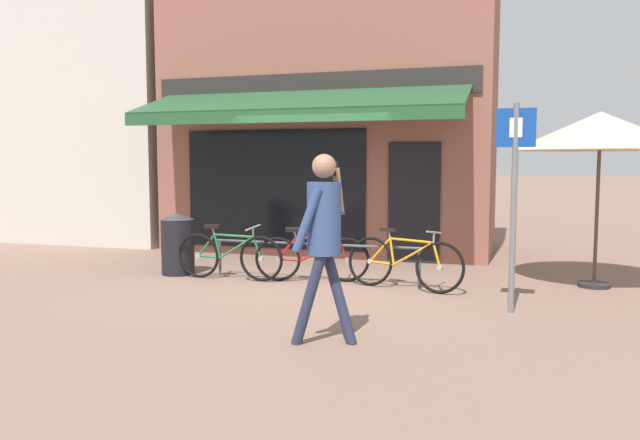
{
  "coord_description": "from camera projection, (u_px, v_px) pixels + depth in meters",
  "views": [
    {
      "loc": [
        3.12,
        -8.37,
        1.75
      ],
      "look_at": [
        0.84,
        -1.15,
        1.05
      ],
      "focal_mm": 35.0,
      "sensor_mm": 36.0,
      "label": 1
    }
  ],
  "objects": [
    {
      "name": "bicycle_orange",
      "position": [
        404.0,
        262.0,
        8.61
      ],
      "size": [
        1.72,
        0.57,
        0.86
      ],
      "rotation": [
        -0.13,
        0.0,
        -0.24
      ],
      "color": "black",
      "rests_on": "ground_plane"
    },
    {
      "name": "cafe_parasol",
      "position": [
        600.0,
        132.0,
        8.58
      ],
      "size": [
        2.36,
        2.36,
        2.45
      ],
      "color": "#4C3D2D",
      "rests_on": "ground_plane"
    },
    {
      "name": "bike_rack_rail",
      "position": [
        315.0,
        250.0,
        9.18
      ],
      "size": [
        3.19,
        0.04,
        0.57
      ],
      "color": "#47494F",
      "rests_on": "ground_plane"
    },
    {
      "name": "litter_bin",
      "position": [
        178.0,
        244.0,
        9.76
      ],
      "size": [
        0.52,
        0.52,
        0.96
      ],
      "color": "black",
      "rests_on": "ground_plane"
    },
    {
      "name": "shop_front",
      "position": [
        333.0,
        109.0,
        12.66
      ],
      "size": [
        6.36,
        4.5,
        5.67
      ],
      "color": "#8E5647",
      "rests_on": "ground_plane"
    },
    {
      "name": "neighbour_building",
      "position": [
        94.0,
        128.0,
        15.01
      ],
      "size": [
        5.55,
        4.0,
        5.17
      ],
      "color": "beige",
      "rests_on": "ground_plane"
    },
    {
      "name": "ground_plane",
      "position": [
        289.0,
        283.0,
        9.04
      ],
      "size": [
        160.0,
        160.0,
        0.0
      ],
      "primitive_type": "plane",
      "color": "#846656"
    },
    {
      "name": "bicycle_green",
      "position": [
        229.0,
        255.0,
        9.3
      ],
      "size": [
        1.71,
        0.52,
        0.83
      ],
      "rotation": [
        0.06,
        0.0,
        0.0
      ],
      "color": "black",
      "rests_on": "ground_plane"
    },
    {
      "name": "parking_sign",
      "position": [
        514.0,
        186.0,
        7.15
      ],
      "size": [
        0.44,
        0.07,
        2.42
      ],
      "color": "slate",
      "rests_on": "ground_plane"
    },
    {
      "name": "bicycle_red",
      "position": [
        312.0,
        258.0,
        9.11
      ],
      "size": [
        1.67,
        0.54,
        0.84
      ],
      "rotation": [
        0.15,
        0.0,
        0.23
      ],
      "color": "black",
      "rests_on": "ground_plane"
    },
    {
      "name": "pedestrian_adult",
      "position": [
        324.0,
        226.0,
        5.93
      ],
      "size": [
        0.62,
        0.54,
        1.84
      ],
      "rotation": [
        0.0,
        0.0,
        -0.02
      ],
      "color": "#282D47",
      "rests_on": "ground_plane"
    }
  ]
}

